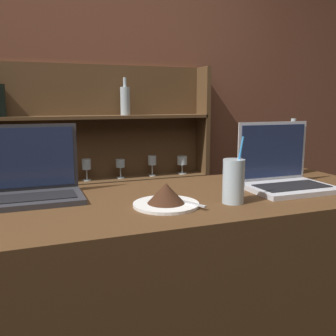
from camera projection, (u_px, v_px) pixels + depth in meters
name	position (u px, v px, depth m)	size (l,w,h in m)	color
back_wall	(80.00, 112.00, 2.43)	(7.00, 0.06, 2.70)	brown
back_shelf	(102.00, 187.00, 2.48)	(1.44, 0.18, 1.65)	brown
laptop_near	(30.00, 182.00, 1.28)	(0.34, 0.22, 0.25)	#333338
laptop_far	(283.00, 174.00, 1.45)	(0.32, 0.24, 0.25)	silver
cake_plate	(166.00, 197.00, 1.20)	(0.21, 0.21, 0.08)	white
water_glass	(233.00, 181.00, 1.23)	(0.07, 0.07, 0.22)	silver
wine_bottle_clear	(292.00, 153.00, 1.73)	(0.07, 0.07, 0.26)	#B2C1C6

